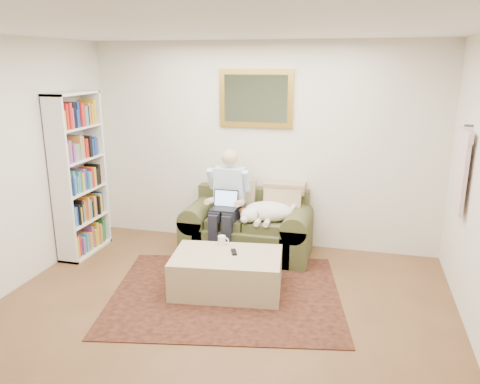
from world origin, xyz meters
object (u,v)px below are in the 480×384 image
at_px(sofa, 248,233).
at_px(laptop, 225,204).
at_px(seated_man, 226,205).
at_px(bookshelf, 79,175).
at_px(sleeping_dog, 269,211).
at_px(ottoman, 227,273).
at_px(coffee_mug, 222,240).

relative_size(sofa, laptop, 5.15).
relative_size(sofa, seated_man, 1.19).
bearing_deg(bookshelf, seated_man, 10.33).
distance_m(laptop, sleeping_dog, 0.54).
xyz_separation_m(ottoman, bookshelf, (-2.05, 0.58, 0.80)).
distance_m(laptop, coffee_mug, 0.64).
height_order(sofa, laptop, laptop).
distance_m(seated_man, coffee_mug, 0.69).
distance_m(sofa, coffee_mug, 0.81).
height_order(sleeping_dog, ottoman, sleeping_dog).
xyz_separation_m(sofa, laptop, (-0.23, -0.20, 0.42)).
bearing_deg(coffee_mug, bookshelf, 170.58).
xyz_separation_m(seated_man, laptop, (0.00, -0.06, 0.03)).
bearing_deg(ottoman, bookshelf, 164.30).
height_order(ottoman, coffee_mug, coffee_mug).
bearing_deg(seated_man, sofa, 31.45).
bearing_deg(laptop, ottoman, -72.45).
xyz_separation_m(sleeping_dog, ottoman, (-0.25, -0.97, -0.39)).
bearing_deg(bookshelf, coffee_mug, -9.42).
bearing_deg(coffee_mug, sleeping_dog, 61.60).
xyz_separation_m(sofa, ottoman, (0.03, -1.04, -0.07)).
distance_m(seated_man, bookshelf, 1.84).
bearing_deg(sofa, sleeping_dog, -15.74).
distance_m(ottoman, bookshelf, 2.27).
distance_m(sofa, laptop, 0.52).
bearing_deg(ottoman, seated_man, 106.43).
bearing_deg(coffee_mug, laptop, 102.93).
relative_size(sofa, bookshelf, 0.78).
bearing_deg(sleeping_dog, bookshelf, -170.39).
xyz_separation_m(sleeping_dog, bookshelf, (-2.30, -0.39, 0.40)).
bearing_deg(bookshelf, sofa, 13.07).
bearing_deg(ottoman, laptop, 107.55).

